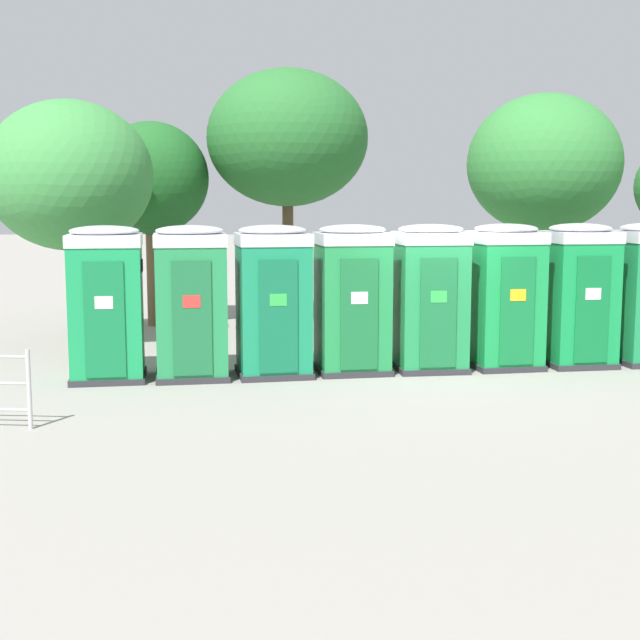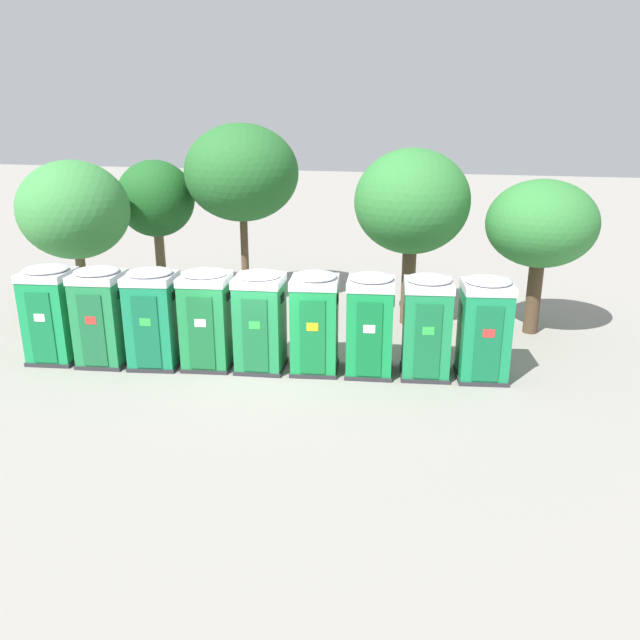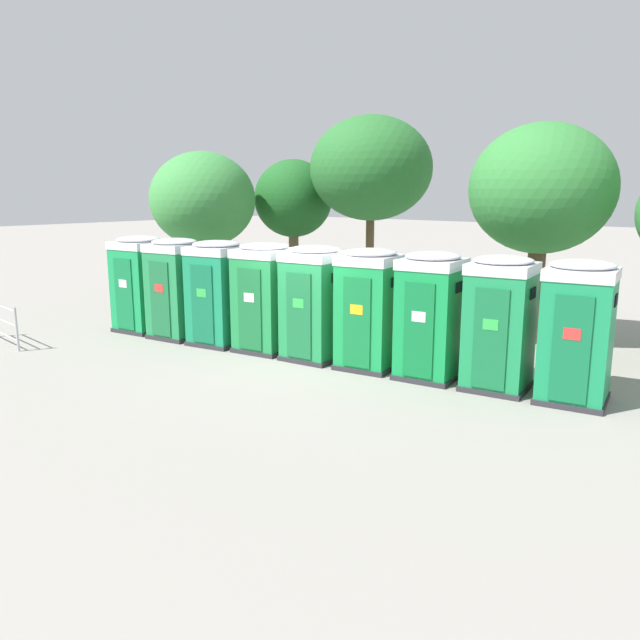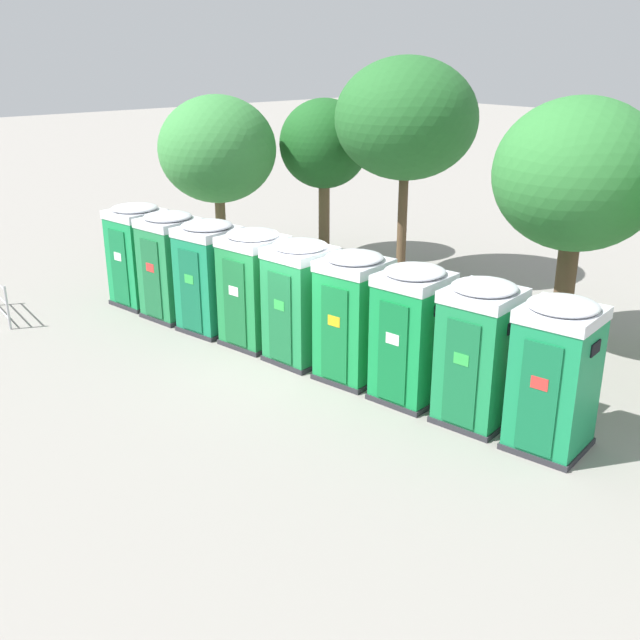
{
  "view_description": "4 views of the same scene",
  "coord_description": "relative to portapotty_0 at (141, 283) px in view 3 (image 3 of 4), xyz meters",
  "views": [
    {
      "loc": [
        -2.08,
        -15.28,
        2.97
      ],
      "look_at": [
        -1.91,
        -0.26,
        0.92
      ],
      "focal_mm": 50.0,
      "sensor_mm": 36.0,
      "label": 1
    },
    {
      "loc": [
        5.17,
        -13.86,
        6.09
      ],
      "look_at": [
        1.48,
        0.27,
        1.34
      ],
      "focal_mm": 35.0,
      "sensor_mm": 36.0,
      "label": 2
    },
    {
      "loc": [
        8.86,
        -10.2,
        3.7
      ],
      "look_at": [
        0.15,
        0.06,
        0.9
      ],
      "focal_mm": 35.0,
      "sensor_mm": 36.0,
      "label": 3
    },
    {
      "loc": [
        11.21,
        -8.97,
        6.2
      ],
      "look_at": [
        0.53,
        0.12,
        1.01
      ],
      "focal_mm": 42.0,
      "sensor_mm": 36.0,
      "label": 4
    }
  ],
  "objects": [
    {
      "name": "portapotty_5",
      "position": [
        6.76,
        1.02,
        0.0
      ],
      "size": [
        1.36,
        1.38,
        2.54
      ],
      "color": "#2D2D33",
      "rests_on": "ground"
    },
    {
      "name": "portapotty_1",
      "position": [
        1.36,
        0.14,
        0.0
      ],
      "size": [
        1.37,
        1.37,
        2.54
      ],
      "color": "#2D2D33",
      "rests_on": "ground"
    },
    {
      "name": "portapotty_3",
      "position": [
        4.06,
        0.62,
        -0.0
      ],
      "size": [
        1.38,
        1.37,
        2.54
      ],
      "color": "#2D2D33",
      "rests_on": "ground"
    },
    {
      "name": "portapotty_8",
      "position": [
        10.82,
        1.61,
        0.0
      ],
      "size": [
        1.37,
        1.39,
        2.54
      ],
      "color": "#2D2D33",
      "rests_on": "ground"
    },
    {
      "name": "street_tree_2",
      "position": [
        8.53,
        5.45,
        2.43
      ],
      "size": [
        3.39,
        3.39,
        5.28
      ],
      "color": "brown",
      "rests_on": "ground"
    },
    {
      "name": "portapotty_6",
      "position": [
        8.12,
        1.21,
        0.0
      ],
      "size": [
        1.32,
        1.35,
        2.54
      ],
      "color": "#2D2D33",
      "rests_on": "ground"
    },
    {
      "name": "event_barrier",
      "position": [
        -1.3,
        -3.11,
        -0.72
      ],
      "size": [
        2.05,
        0.24,
        1.05
      ],
      "color": "#B7B7BC",
      "rests_on": "ground"
    },
    {
      "name": "portapotty_2",
      "position": [
        2.71,
        0.35,
        -0.0
      ],
      "size": [
        1.41,
        1.4,
        2.54
      ],
      "color": "#2D2D33",
      "rests_on": "ground"
    },
    {
      "name": "ground_plane",
      "position": [
        5.42,
        0.76,
        -1.28
      ],
      "size": [
        120.0,
        120.0,
        0.0
      ],
      "primitive_type": "plane",
      "color": "gray"
    },
    {
      "name": "portapotty_0",
      "position": [
        0.0,
        0.0,
        0.0
      ],
      "size": [
        1.37,
        1.37,
        2.54
      ],
      "color": "#2D2D33",
      "rests_on": "ground"
    },
    {
      "name": "portapotty_4",
      "position": [
        5.41,
        0.8,
        0.0
      ],
      "size": [
        1.33,
        1.33,
        2.54
      ],
      "color": "#2D2D33",
      "rests_on": "ground"
    },
    {
      "name": "street_tree_0",
      "position": [
        2.81,
        6.48,
        3.07
      ],
      "size": [
        3.74,
        3.74,
        5.95
      ],
      "color": "brown",
      "rests_on": "ground"
    },
    {
      "name": "street_tree_3",
      "position": [
        -0.34,
        6.39,
        2.13
      ],
      "size": [
        2.64,
        2.64,
        4.74
      ],
      "color": "brown",
      "rests_on": "ground"
    },
    {
      "name": "street_tree_1",
      "position": [
        -1.44,
        3.38,
        2.13
      ],
      "size": [
        3.3,
        3.3,
        4.91
      ],
      "color": "brown",
      "rests_on": "ground"
    },
    {
      "name": "portapotty_7",
      "position": [
        9.47,
        1.43,
        0.0
      ],
      "size": [
        1.34,
        1.37,
        2.54
      ],
      "color": "#2D2D33",
      "rests_on": "ground"
    }
  ]
}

